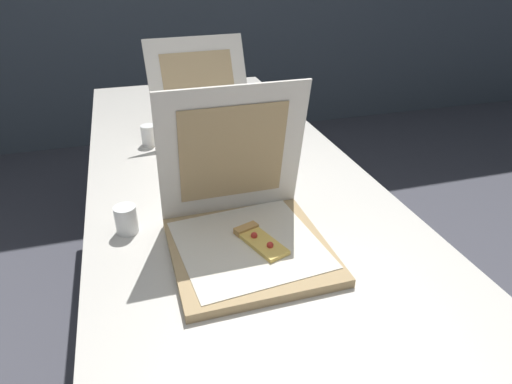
% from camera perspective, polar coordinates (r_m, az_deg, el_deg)
% --- Properties ---
extents(table, '(0.86, 2.42, 0.73)m').
position_cam_1_polar(table, '(1.40, -2.91, -0.39)').
color(table, beige).
rests_on(table, ground).
extents(pizza_box_front, '(0.37, 0.37, 0.38)m').
position_cam_1_polar(pizza_box_front, '(1.06, -1.30, -4.56)').
color(pizza_box_front, tan).
rests_on(pizza_box_front, table).
extents(pizza_box_middle, '(0.39, 0.52, 0.36)m').
position_cam_1_polar(pizza_box_middle, '(1.55, -5.24, 6.45)').
color(pizza_box_middle, tan).
rests_on(pizza_box_middle, table).
extents(cup_white_near_center, '(0.06, 0.06, 0.07)m').
position_cam_1_polar(cup_white_near_center, '(1.17, -16.30, -3.39)').
color(cup_white_near_center, white).
rests_on(cup_white_near_center, table).
extents(cup_white_far, '(0.06, 0.06, 0.07)m').
position_cam_1_polar(cup_white_far, '(1.69, -13.54, 7.13)').
color(cup_white_far, white).
rests_on(cup_white_far, table).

